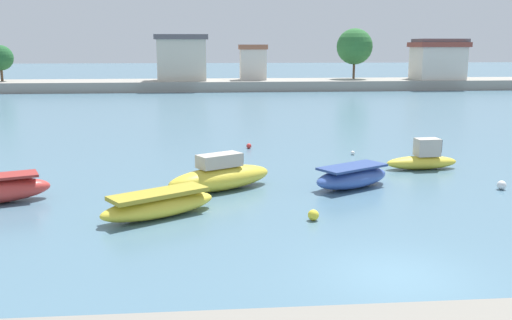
% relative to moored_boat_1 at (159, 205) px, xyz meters
% --- Properties ---
extents(ground_plane, '(400.00, 400.00, 0.00)m').
position_rel_moored_boat_1_xyz_m(ground_plane, '(7.25, -6.40, -0.48)').
color(ground_plane, slate).
extents(moored_boat_1, '(4.81, 3.83, 1.01)m').
position_rel_moored_boat_1_xyz_m(moored_boat_1, '(0.00, 0.00, 0.00)').
color(moored_boat_1, yellow).
rests_on(moored_boat_1, ground).
extents(moored_boat_2, '(5.37, 4.09, 1.68)m').
position_rel_moored_boat_1_xyz_m(moored_boat_2, '(2.48, 3.97, 0.16)').
color(moored_boat_2, yellow).
rests_on(moored_boat_2, ground).
extents(moored_boat_3, '(4.42, 3.55, 1.04)m').
position_rel_moored_boat_1_xyz_m(moored_boat_3, '(8.58, 3.86, 0.02)').
color(moored_boat_3, '#3856A8').
rests_on(moored_boat_3, ground).
extents(moored_boat_4, '(3.96, 1.40, 1.64)m').
position_rel_moored_boat_1_xyz_m(moored_boat_4, '(13.38, 7.50, 0.07)').
color(moored_boat_4, yellow).
rests_on(moored_boat_4, ground).
extents(mooring_buoy_0, '(0.42, 0.42, 0.42)m').
position_rel_moored_boat_1_xyz_m(mooring_buoy_0, '(5.84, -1.00, -0.27)').
color(mooring_buoy_0, yellow).
rests_on(mooring_buoy_0, ground).
extents(mooring_buoy_1, '(0.32, 0.32, 0.32)m').
position_rel_moored_boat_1_xyz_m(mooring_buoy_1, '(4.60, 14.52, -0.32)').
color(mooring_buoy_1, red).
rests_on(mooring_buoy_1, ground).
extents(mooring_buoy_2, '(0.25, 0.25, 0.25)m').
position_rel_moored_boat_1_xyz_m(mooring_buoy_2, '(10.68, 11.78, -0.35)').
color(mooring_buoy_2, white).
rests_on(mooring_buoy_2, ground).
extents(mooring_buoy_3, '(0.42, 0.42, 0.42)m').
position_rel_moored_boat_1_xyz_m(mooring_buoy_3, '(15.33, 2.87, -0.27)').
color(mooring_buoy_3, white).
rests_on(mooring_buoy_3, ground).
extents(distant_shoreline, '(138.14, 9.11, 9.03)m').
position_rel_moored_boat_1_xyz_m(distant_shoreline, '(9.89, 63.72, 1.78)').
color(distant_shoreline, gray).
rests_on(distant_shoreline, ground).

